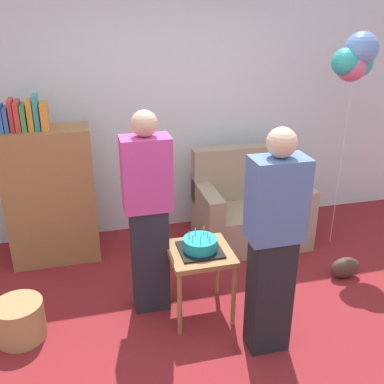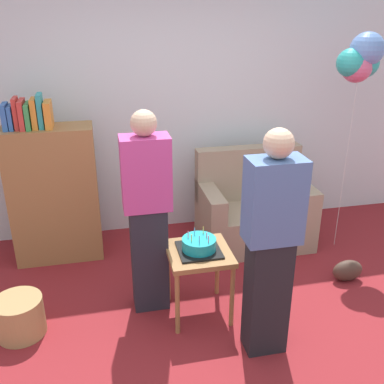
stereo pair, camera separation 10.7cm
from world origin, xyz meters
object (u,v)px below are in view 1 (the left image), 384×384
at_px(couch, 249,210).
at_px(handbag, 345,268).
at_px(wicker_basket, 20,320).
at_px(person_holding_cake, 273,245).
at_px(balloon_bunch, 355,59).
at_px(person_blowing_candles, 148,214).
at_px(bookshelf, 50,193).
at_px(birthday_cake, 200,245).
at_px(side_table, 200,260).

relative_size(couch, handbag, 3.93).
bearing_deg(wicker_basket, person_holding_cake, -16.62).
bearing_deg(balloon_bunch, person_blowing_candles, -162.64).
bearing_deg(bookshelf, person_holding_cake, -47.26).
height_order(birthday_cake, person_blowing_candles, person_blowing_candles).
distance_m(person_blowing_candles, handbag, 1.91).
bearing_deg(wicker_basket, balloon_bunch, 14.38).
bearing_deg(wicker_basket, couch, 24.75).
height_order(wicker_basket, handbag, wicker_basket).
distance_m(side_table, balloon_bunch, 2.29).
bearing_deg(person_holding_cake, side_table, -46.24).
xyz_separation_m(couch, person_blowing_candles, (-1.17, -0.86, 0.49)).
xyz_separation_m(person_blowing_candles, person_holding_cake, (0.73, -0.66, 0.00)).
bearing_deg(balloon_bunch, birthday_cake, -153.88).
distance_m(handbag, balloon_bunch, 1.88).
height_order(couch, bookshelf, bookshelf).
height_order(person_blowing_candles, wicker_basket, person_blowing_candles).
height_order(side_table, person_blowing_candles, person_blowing_candles).
relative_size(side_table, birthday_cake, 1.77).
bearing_deg(person_blowing_candles, person_holding_cake, -55.97).
bearing_deg(person_blowing_candles, balloon_bunch, 3.56).
relative_size(birthday_cake, balloon_bunch, 0.15).
distance_m(bookshelf, birthday_cake, 1.61).
bearing_deg(couch, handbag, -56.36).
relative_size(bookshelf, balloon_bunch, 0.77).
relative_size(person_blowing_candles, wicker_basket, 4.53).
height_order(handbag, balloon_bunch, balloon_bunch).
bearing_deg(couch, side_table, -128.00).
bearing_deg(couch, wicker_basket, -155.25).
distance_m(bookshelf, wicker_basket, 1.25).
xyz_separation_m(wicker_basket, balloon_bunch, (3.02, 0.77, 1.70)).
bearing_deg(person_blowing_candles, couch, 22.42).
relative_size(couch, balloon_bunch, 0.53).
bearing_deg(person_holding_cake, person_blowing_candles, -36.01).
bearing_deg(birthday_cake, couch, 52.00).
height_order(couch, person_blowing_candles, person_blowing_candles).
bearing_deg(handbag, balloon_bunch, 69.38).
height_order(bookshelf, birthday_cake, bookshelf).
relative_size(couch, wicker_basket, 3.06).
xyz_separation_m(couch, bookshelf, (-1.94, 0.10, 0.35)).
height_order(person_holding_cake, balloon_bunch, balloon_bunch).
xyz_separation_m(person_holding_cake, balloon_bunch, (1.28, 1.29, 1.01)).
bearing_deg(side_table, balloon_bunch, 26.12).
xyz_separation_m(couch, handbag, (0.59, -0.89, -0.24)).
bearing_deg(couch, bookshelf, 176.95).
relative_size(person_holding_cake, wicker_basket, 4.53).
bearing_deg(wicker_basket, handbag, 2.34).
relative_size(wicker_basket, balloon_bunch, 0.17).
height_order(side_table, balloon_bunch, balloon_bunch).
height_order(person_holding_cake, wicker_basket, person_holding_cake).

